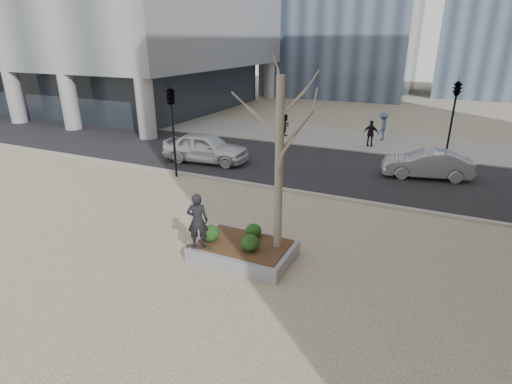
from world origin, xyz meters
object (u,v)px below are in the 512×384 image
at_px(planter, 244,251).
at_px(skateboard, 199,247).
at_px(skateboarder, 198,221).
at_px(police_car, 206,147).

bearing_deg(planter, skateboard, -144.37).
height_order(planter, skateboard, skateboard).
distance_m(planter, skateboarder, 1.78).
bearing_deg(skateboarder, skateboard, 180.00).
xyz_separation_m(skateboarder, police_car, (-5.37, 9.15, -0.56)).
bearing_deg(skateboarder, planter, -170.82).
xyz_separation_m(planter, police_car, (-6.47, 8.36, 0.59)).
relative_size(planter, skateboarder, 1.77).
bearing_deg(police_car, skateboard, -155.84).
bearing_deg(planter, police_car, 127.74).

